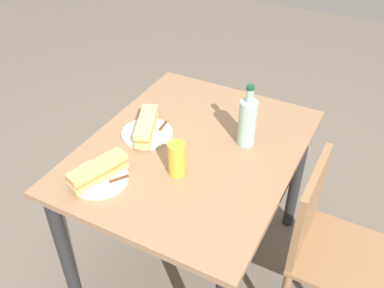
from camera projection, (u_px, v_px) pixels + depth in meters
name	position (u px, v px, depth m)	size (l,w,h in m)	color
ground_plane	(192.00, 258.00, 2.33)	(8.00, 8.00, 0.00)	#6B6056
dining_table	(192.00, 168.00, 1.93)	(1.10, 0.89, 0.77)	#997251
chair_far	(326.00, 243.00, 1.79)	(0.40, 0.40, 0.86)	#936B47
plate_near	(99.00, 178.00, 1.69)	(0.23, 0.23, 0.01)	silver
baguette_sandwich_near	(98.00, 171.00, 1.67)	(0.26, 0.14, 0.07)	tan
knife_near	(110.00, 182.00, 1.66)	(0.15, 0.11, 0.01)	silver
plate_far	(147.00, 133.00, 1.93)	(0.23, 0.23, 0.01)	silver
baguette_sandwich_far	(147.00, 126.00, 1.90)	(0.26, 0.17, 0.07)	#DBB77A
knife_far	(159.00, 131.00, 1.93)	(0.18, 0.03, 0.01)	silver
water_bottle	(247.00, 122.00, 1.82)	(0.08, 0.08, 0.29)	#99C6B7
beer_glass	(177.00, 159.00, 1.69)	(0.07, 0.07, 0.15)	gold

